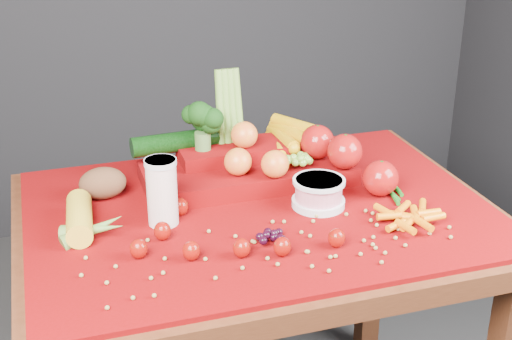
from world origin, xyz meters
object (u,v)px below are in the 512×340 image
object	(u,v)px
milk_glass	(162,190)
yogurt_bowl	(319,192)
table	(259,248)
produce_mound	(260,158)

from	to	relation	value
milk_glass	yogurt_bowl	world-z (taller)	milk_glass
table	produce_mound	world-z (taller)	produce_mound
milk_glass	produce_mound	distance (m)	0.32
table	milk_glass	size ratio (longest dim) A/B	7.18
produce_mound	yogurt_bowl	bearing A→B (deg)	-65.09
table	yogurt_bowl	bearing A→B (deg)	-12.92
milk_glass	produce_mound	world-z (taller)	produce_mound
milk_glass	yogurt_bowl	bearing A→B (deg)	-3.93
table	yogurt_bowl	distance (m)	0.20
table	milk_glass	bearing A→B (deg)	-178.34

